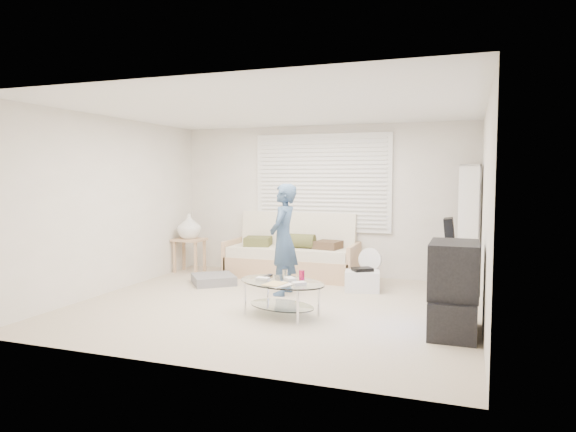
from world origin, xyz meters
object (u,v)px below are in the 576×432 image
at_px(bookshelf, 468,228).
at_px(tv_unit, 453,289).
at_px(coffee_table, 282,288).
at_px(futon_sofa, 292,256).

relative_size(bookshelf, tv_unit, 1.87).
xyz_separation_m(tv_unit, coffee_table, (-1.94, 0.03, -0.14)).
relative_size(futon_sofa, tv_unit, 2.21).
xyz_separation_m(futon_sofa, bookshelf, (2.73, -0.15, 0.57)).
bearing_deg(bookshelf, futon_sofa, 176.90).
height_order(bookshelf, coffee_table, bookshelf).
distance_m(futon_sofa, bookshelf, 2.79).
bearing_deg(tv_unit, coffee_table, 179.18).
distance_m(tv_unit, coffee_table, 1.94).
bearing_deg(bookshelf, tv_unit, -93.29).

